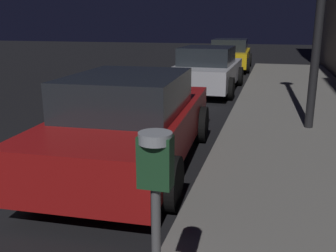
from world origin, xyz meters
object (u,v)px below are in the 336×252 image
parking_meter (156,191)px  car_silver (208,70)px  car_yellow_cab (230,54)px  car_red (132,121)px

parking_meter → car_silver: bearing=98.0°
parking_meter → car_yellow_cab: parking_meter is taller
car_silver → car_yellow_cab: bearing=90.0°
car_red → car_yellow_cab: size_ratio=0.97×
car_red → car_yellow_cab: 13.22m
parking_meter → car_red: 3.67m
parking_meter → car_red: parking_meter is taller
car_silver → car_yellow_cab: (0.00, 6.32, 0.01)m
parking_meter → car_silver: 10.35m
car_red → car_silver: same height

